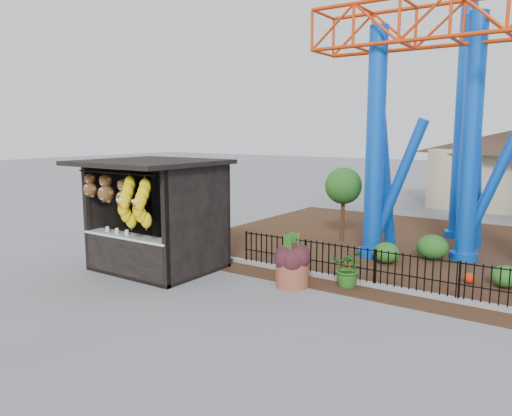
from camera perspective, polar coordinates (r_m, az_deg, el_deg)
The scene contains 9 objects.
ground at distance 11.95m, azimuth -4.92°, elevation -10.36°, with size 120.00×120.00×0.00m, color slate.
mulch_bed at distance 17.43m, azimuth 23.17°, elevation -4.88°, with size 18.00×12.00×0.02m, color #331E11.
curb at distance 12.71m, azimuth 18.53°, elevation -9.33°, with size 18.00×0.18×0.12m, color gray.
prize_booth at distance 14.21m, azimuth -11.96°, elevation -1.07°, with size 3.50×3.40×3.12m.
picket_fence at distance 12.38m, azimuth 22.67°, elevation -7.91°, with size 12.20×0.06×1.00m, color black, non-canonical shape.
terracotta_planter at distance 12.80m, azimuth 4.15°, elevation -7.53°, with size 0.84×0.84×0.64m, color brown.
planter_foliage at distance 12.64m, azimuth 4.18°, elevation -4.75°, with size 0.70×0.70×0.64m, color #33141A.
potted_plant at distance 12.89m, azimuth 10.60°, elevation -6.72°, with size 0.90×0.78×1.00m, color #295218.
landscaping at distance 15.27m, azimuth 21.98°, elevation -5.45°, with size 8.15×3.60×0.76m.
Camera 1 is at (7.23, -8.67, 3.91)m, focal length 35.00 mm.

